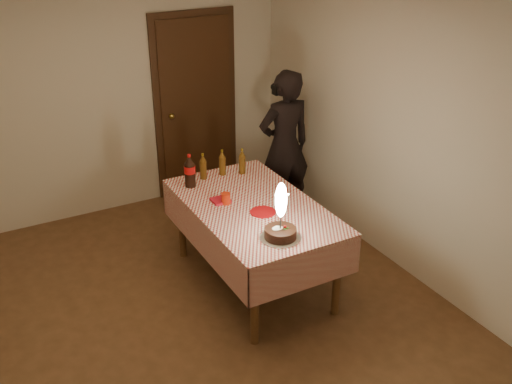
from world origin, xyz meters
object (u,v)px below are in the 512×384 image
clear_cup (279,198)px  dining_table (253,216)px  birthday_cake (281,223)px  photographer (284,146)px  amber_bottle_left (203,167)px  red_plate (263,212)px  amber_bottle_mid (222,163)px  cola_bottle (190,171)px  red_cup (226,199)px  amber_bottle_right (242,162)px

clear_cup → dining_table: bearing=161.4°
birthday_cake → clear_cup: (0.30, 0.52, -0.08)m
clear_cup → photographer: bearing=56.8°
dining_table → amber_bottle_left: size_ratio=6.75×
dining_table → red_plate: bearing=-87.8°
birthday_cake → amber_bottle_mid: size_ratio=1.87×
dining_table → cola_bottle: size_ratio=5.42×
dining_table → red_cup: size_ratio=17.20×
amber_bottle_right → photographer: photographer is taller
amber_bottle_left → amber_bottle_right: 0.39m
dining_table → birthday_cake: bearing=-97.8°
red_plate → cola_bottle: 0.85m
birthday_cake → amber_bottle_right: (0.31, 1.23, -0.01)m
amber_bottle_left → photographer: (1.07, 0.28, -0.09)m
clear_cup → amber_bottle_mid: 0.80m
amber_bottle_right → cola_bottle: bearing=-177.1°
dining_table → red_cup: 0.28m
photographer → birthday_cake: bearing=-122.2°
dining_table → amber_bottle_right: 0.71m
dining_table → cola_bottle: (-0.33, 0.61, 0.26)m
red_cup → amber_bottle_right: bearing=50.0°
birthday_cake → cola_bottle: (-0.25, 1.20, 0.02)m
birthday_cake → amber_bottle_left: bearing=93.2°
cola_bottle → amber_bottle_right: bearing=2.9°
amber_bottle_mid → clear_cup: bearing=-77.5°
cola_bottle → amber_bottle_mid: size_ratio=1.25×
cola_bottle → dining_table: bearing=-61.6°
dining_table → amber_bottle_mid: bearing=86.2°
clear_cup → amber_bottle_mid: size_ratio=0.35×
red_plate → photographer: (0.91, 1.15, 0.02)m
birthday_cake → amber_bottle_right: 1.27m
dining_table → clear_cup: bearing=-18.6°
red_plate → clear_cup: size_ratio=2.44×
cola_bottle → amber_bottle_left: size_ratio=1.25×
clear_cup → amber_bottle_left: 0.86m
red_cup → amber_bottle_mid: 0.62m
red_plate → photographer: size_ratio=0.13×
dining_table → amber_bottle_right: (0.23, 0.64, 0.23)m
red_plate → red_cup: size_ratio=2.20×
dining_table → clear_cup: clear_cup is taller
dining_table → red_plate: (0.01, -0.16, 0.11)m
red_cup → clear_cup: red_cup is taller
dining_table → amber_bottle_mid: size_ratio=6.75×
cola_bottle → amber_bottle_right: (0.55, 0.03, -0.03)m
red_cup → amber_bottle_left: 0.57m
amber_bottle_right → amber_bottle_mid: bearing=159.7°
red_plate → clear_cup: bearing=22.1°
birthday_cake → amber_bottle_right: bearing=76.0°
amber_bottle_left → amber_bottle_mid: same height
birthday_cake → amber_bottle_left: (-0.07, 1.30, -0.01)m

